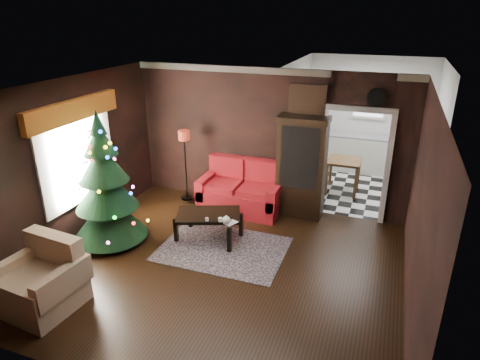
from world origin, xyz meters
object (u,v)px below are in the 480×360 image
(curio_cabinet, at_px, (301,169))
(coffee_table, at_px, (209,226))
(floor_lamp, at_px, (186,166))
(wall_clock, at_px, (376,97))
(teapot, at_px, (226,220))
(armchair, at_px, (39,278))
(kitchen_table, at_px, (343,176))
(loveseat, at_px, (241,187))
(christmas_tree, at_px, (105,185))

(curio_cabinet, xyz_separation_m, coffee_table, (-1.28, -1.52, -0.69))
(curio_cabinet, distance_m, floor_lamp, 2.36)
(curio_cabinet, relative_size, coffee_table, 1.74)
(curio_cabinet, xyz_separation_m, wall_clock, (1.20, 0.18, 1.43))
(teapot, bearing_deg, wall_clock, 43.55)
(curio_cabinet, xyz_separation_m, armchair, (-2.66, -3.98, -0.49))
(curio_cabinet, height_order, coffee_table, curio_cabinet)
(floor_lamp, height_order, wall_clock, wall_clock)
(coffee_table, distance_m, wall_clock, 3.68)
(curio_cabinet, xyz_separation_m, kitchen_table, (0.65, 1.43, -0.57))
(loveseat, height_order, christmas_tree, christmas_tree)
(loveseat, bearing_deg, kitchen_table, 42.51)
(coffee_table, xyz_separation_m, wall_clock, (2.48, 1.70, 2.12))
(armchair, xyz_separation_m, coffee_table, (1.37, 2.47, -0.20))
(curio_cabinet, relative_size, wall_clock, 5.94)
(curio_cabinet, height_order, kitchen_table, curio_cabinet)
(curio_cabinet, bearing_deg, teapot, -115.60)
(armchair, bearing_deg, curio_cabinet, 61.71)
(wall_clock, bearing_deg, kitchen_table, 113.75)
(loveseat, height_order, armchair, loveseat)
(coffee_table, bearing_deg, wall_clock, 34.36)
(loveseat, distance_m, kitchen_table, 2.45)
(christmas_tree, height_order, teapot, christmas_tree)
(christmas_tree, height_order, coffee_table, christmas_tree)
(armchair, bearing_deg, floor_lamp, 90.54)
(loveseat, distance_m, curio_cabinet, 1.25)
(wall_clock, bearing_deg, coffee_table, -145.64)
(floor_lamp, relative_size, teapot, 9.58)
(armchair, distance_m, kitchen_table, 6.34)
(christmas_tree, relative_size, armchair, 2.46)
(armchair, relative_size, kitchen_table, 1.30)
(curio_cabinet, xyz_separation_m, teapot, (-0.85, -1.77, -0.37))
(curio_cabinet, distance_m, armchair, 4.81)
(floor_lamp, distance_m, coffee_table, 1.73)
(curio_cabinet, relative_size, kitchen_table, 2.53)
(floor_lamp, xyz_separation_m, kitchen_table, (2.99, 1.71, -0.45))
(kitchen_table, bearing_deg, curio_cabinet, -114.44)
(floor_lamp, distance_m, armchair, 3.73)
(loveseat, relative_size, coffee_table, 1.56)
(floor_lamp, xyz_separation_m, armchair, (-0.31, -3.70, -0.37))
(floor_lamp, relative_size, coffee_table, 1.36)
(wall_clock, height_order, kitchen_table, wall_clock)
(wall_clock, bearing_deg, floor_lamp, -172.61)
(loveseat, height_order, floor_lamp, floor_lamp)
(christmas_tree, bearing_deg, kitchen_table, 45.40)
(curio_cabinet, distance_m, teapot, 1.99)
(floor_lamp, bearing_deg, curio_cabinet, 6.80)
(loveseat, distance_m, coffee_table, 1.33)
(loveseat, relative_size, curio_cabinet, 0.89)
(floor_lamp, bearing_deg, christmas_tree, -106.08)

